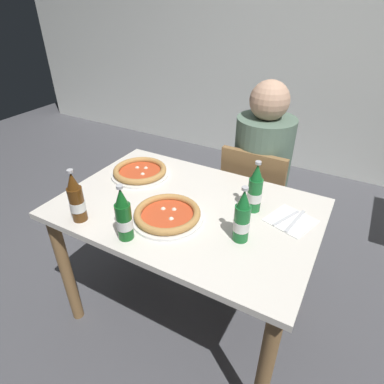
{
  "coord_description": "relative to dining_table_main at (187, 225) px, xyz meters",
  "views": [
    {
      "loc": [
        0.63,
        -1.08,
        1.61
      ],
      "look_at": [
        0.0,
        0.05,
        0.8
      ],
      "focal_mm": 30.21,
      "sensor_mm": 36.0,
      "label": 1
    }
  ],
  "objects": [
    {
      "name": "pizza_margherita_near",
      "position": [
        -0.03,
        -0.12,
        0.13
      ],
      "size": [
        0.32,
        0.32,
        0.04
      ],
      "color": "white",
      "rests_on": "dining_table_main"
    },
    {
      "name": "chair_behind_table",
      "position": [
        0.14,
        0.61,
        -0.15
      ],
      "size": [
        0.4,
        0.4,
        0.85
      ],
      "rotation": [
        0.0,
        0.0,
        3.13
      ],
      "color": "olive",
      "rests_on": "ground_plane"
    },
    {
      "name": "beer_bottle_left",
      "position": [
        0.31,
        -0.1,
        0.22
      ],
      "size": [
        0.07,
        0.07,
        0.25
      ],
      "color": "#196B2D",
      "rests_on": "dining_table_main"
    },
    {
      "name": "pizza_marinara_far",
      "position": [
        -0.37,
        0.14,
        0.14
      ],
      "size": [
        0.31,
        0.31,
        0.04
      ],
      "color": "white",
      "rests_on": "dining_table_main"
    },
    {
      "name": "beer_bottle_extra",
      "position": [
        -0.1,
        -0.32,
        0.22
      ],
      "size": [
        0.07,
        0.07,
        0.25
      ],
      "color": "#14591E",
      "rests_on": "dining_table_main"
    },
    {
      "name": "diner_seated",
      "position": [
        0.14,
        0.66,
        -0.05
      ],
      "size": [
        0.34,
        0.34,
        1.21
      ],
      "color": "#2D3342",
      "rests_on": "ground_plane"
    },
    {
      "name": "beer_bottle_right",
      "position": [
        0.28,
        0.12,
        0.22
      ],
      "size": [
        0.07,
        0.07,
        0.25
      ],
      "color": "#196B2D",
      "rests_on": "dining_table_main"
    },
    {
      "name": "back_wall_tiled",
      "position": [
        0.0,
        2.2,
        0.66
      ],
      "size": [
        7.0,
        0.1,
        2.6
      ],
      "primitive_type": "cube",
      "color": "white",
      "rests_on": "ground_plane"
    },
    {
      "name": "ground_plane",
      "position": [
        0.0,
        0.0,
        -0.64
      ],
      "size": [
        8.0,
        8.0,
        0.0
      ],
      "primitive_type": "plane",
      "color": "#4C4C51"
    },
    {
      "name": "beer_bottle_center",
      "position": [
        -0.36,
        -0.32,
        0.22
      ],
      "size": [
        0.07,
        0.07,
        0.25
      ],
      "color": "#512D0F",
      "rests_on": "dining_table_main"
    },
    {
      "name": "dining_table_main",
      "position": [
        0.0,
        0.0,
        0.0
      ],
      "size": [
        1.2,
        0.8,
        0.75
      ],
      "color": "silver",
      "rests_on": "ground_plane"
    },
    {
      "name": "napkin_with_cutlery",
      "position": [
        0.46,
        0.12,
        0.12
      ],
      "size": [
        0.23,
        0.23,
        0.01
      ],
      "color": "white",
      "rests_on": "dining_table_main"
    }
  ]
}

